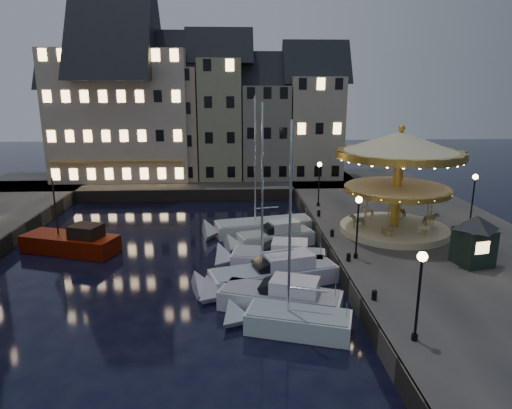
{
  "coord_description": "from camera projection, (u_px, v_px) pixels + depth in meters",
  "views": [
    {
      "loc": [
        -0.74,
        -26.72,
        12.23
      ],
      "look_at": [
        1.0,
        8.0,
        3.2
      ],
      "focal_mm": 32.0,
      "sensor_mm": 36.0,
      "label": 1
    }
  ],
  "objects": [
    {
      "name": "motorboat_f",
      "position": [
        258.0,
        228.0,
        38.94
      ],
      "size": [
        9.42,
        4.33,
        12.49
      ],
      "color": "silver",
      "rests_on": "ground"
    },
    {
      "name": "townhouse_nd",
      "position": [
        220.0,
        111.0,
        55.49
      ],
      "size": [
        5.5,
        8.0,
        15.8
      ],
      "color": "gray",
      "rests_on": "quay_north"
    },
    {
      "name": "motorboat_a",
      "position": [
        287.0,
        321.0,
        23.38
      ],
      "size": [
        6.39,
        3.65,
        10.56
      ],
      "color": "silver",
      "rests_on": "ground"
    },
    {
      "name": "quay_east",
      "position": [
        425.0,
        241.0,
        35.25
      ],
      "size": [
        16.0,
        56.0,
        1.3
      ],
      "primitive_type": "cube",
      "color": "#474442",
      "rests_on": "ground"
    },
    {
      "name": "streetlamp_d",
      "position": [
        474.0,
        192.0,
        36.56
      ],
      "size": [
        0.44,
        0.44,
        4.17
      ],
      "color": "black",
      "rests_on": "quay_east"
    },
    {
      "name": "bollard_b",
      "position": [
        349.0,
        257.0,
        29.34
      ],
      "size": [
        0.3,
        0.3,
        0.57
      ],
      "color": "black",
      "rests_on": "quay_east"
    },
    {
      "name": "motorboat_d",
      "position": [
        272.0,
        259.0,
        31.64
      ],
      "size": [
        7.55,
        3.6,
        2.15
      ],
      "color": "silver",
      "rests_on": "ground"
    },
    {
      "name": "townhouse_nc",
      "position": [
        173.0,
        116.0,
        55.34
      ],
      "size": [
        6.82,
        8.0,
        14.8
      ],
      "color": "tan",
      "rests_on": "quay_north"
    },
    {
      "name": "townhouse_nf",
      "position": [
        314.0,
        119.0,
        56.3
      ],
      "size": [
        6.82,
        8.0,
        13.8
      ],
      "color": "#A69C87",
      "rests_on": "quay_north"
    },
    {
      "name": "red_fishing_boat",
      "position": [
        72.0,
        243.0,
        34.59
      ],
      "size": [
        7.71,
        4.72,
        5.89
      ],
      "color": "#651001",
      "rests_on": "ground"
    },
    {
      "name": "townhouse_nb",
      "position": [
        123.0,
        120.0,
        55.17
      ],
      "size": [
        6.16,
        8.0,
        13.8
      ],
      "color": "slate",
      "rests_on": "quay_north"
    },
    {
      "name": "ground",
      "position": [
        247.0,
        285.0,
        28.94
      ],
      "size": [
        160.0,
        160.0,
        0.0
      ],
      "primitive_type": "plane",
      "color": "black",
      "rests_on": "ground"
    },
    {
      "name": "bollard_c",
      "position": [
        332.0,
        233.0,
        34.17
      ],
      "size": [
        0.3,
        0.3,
        0.57
      ],
      "color": "black",
      "rests_on": "quay_east"
    },
    {
      "name": "streetlamp_c",
      "position": [
        319.0,
        178.0,
        42.29
      ],
      "size": [
        0.44,
        0.44,
        4.17
      ],
      "color": "black",
      "rests_on": "quay_east"
    },
    {
      "name": "quaywall_n",
      "position": [
        186.0,
        196.0,
        49.75
      ],
      "size": [
        48.0,
        0.15,
        1.3
      ],
      "primitive_type": "cube",
      "color": "#47423A",
      "rests_on": "ground"
    },
    {
      "name": "bollard_d",
      "position": [
        319.0,
        213.0,
        39.49
      ],
      "size": [
        0.3,
        0.3,
        0.57
      ],
      "color": "black",
      "rests_on": "quay_east"
    },
    {
      "name": "streetlamp_b",
      "position": [
        358.0,
        218.0,
        29.24
      ],
      "size": [
        0.44,
        0.44,
        4.17
      ],
      "color": "black",
      "rests_on": "quay_east"
    },
    {
      "name": "bollard_a",
      "position": [
        374.0,
        294.0,
        24.02
      ],
      "size": [
        0.3,
        0.3,
        0.57
      ],
      "color": "black",
      "rests_on": "quay_east"
    },
    {
      "name": "quay_north",
      "position": [
        174.0,
        184.0,
        55.45
      ],
      "size": [
        44.0,
        12.0,
        1.3
      ],
      "primitive_type": "cube",
      "color": "#474442",
      "rests_on": "ground"
    },
    {
      "name": "townhouse_na",
      "position": [
        78.0,
        124.0,
        55.03
      ],
      "size": [
        5.5,
        8.0,
        12.8
      ],
      "color": "tan",
      "rests_on": "quay_north"
    },
    {
      "name": "streetlamp_a",
      "position": [
        420.0,
        284.0,
        19.58
      ],
      "size": [
        0.44,
        0.44,
        4.17
      ],
      "color": "black",
      "rests_on": "quay_east"
    },
    {
      "name": "motorboat_b",
      "position": [
        273.0,
        298.0,
        25.7
      ],
      "size": [
        7.81,
        4.56,
        2.15
      ],
      "color": "silver",
      "rests_on": "ground"
    },
    {
      "name": "ticket_kiosk",
      "position": [
        475.0,
        232.0,
        28.34
      ],
      "size": [
        3.12,
        3.12,
        3.66
      ],
      "color": "black",
      "rests_on": "quay_east"
    },
    {
      "name": "townhouse_ne",
      "position": [
        265.0,
        124.0,
        56.14
      ],
      "size": [
        6.16,
        8.0,
        12.8
      ],
      "color": "gray",
      "rests_on": "quay_north"
    },
    {
      "name": "carousel",
      "position": [
        399.0,
        163.0,
        33.87
      ],
      "size": [
        9.38,
        9.38,
        8.21
      ],
      "color": "beige",
      "rests_on": "quay_east"
    },
    {
      "name": "hotel_corner",
      "position": [
        122.0,
        107.0,
        54.8
      ],
      "size": [
        17.6,
        9.0,
        16.8
      ],
      "color": "#C4B29F",
      "rests_on": "quay_north"
    },
    {
      "name": "quaywall_e",
      "position": [
        322.0,
        242.0,
        34.86
      ],
      "size": [
        0.15,
        44.0,
        1.3
      ],
      "primitive_type": "cube",
      "color": "#47423A",
      "rests_on": "ground"
    },
    {
      "name": "motorboat_e",
      "position": [
        271.0,
        238.0,
        35.82
      ],
      "size": [
        6.99,
        3.81,
        2.15
      ],
      "color": "silver",
      "rests_on": "ground"
    },
    {
      "name": "motorboat_c",
      "position": [
        268.0,
        275.0,
        28.75
      ],
      "size": [
        9.12,
        4.67,
        12.16
      ],
      "color": "silver",
      "rests_on": "ground"
    }
  ]
}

